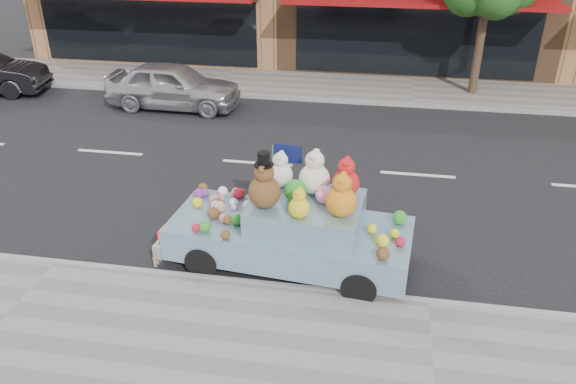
# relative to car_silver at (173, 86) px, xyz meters

# --- Properties ---
(ground) EXTENTS (120.00, 120.00, 0.00)m
(ground) POSITION_rel_car_silver_xyz_m (7.51, -3.69, -0.72)
(ground) COLOR black
(ground) RESTS_ON ground
(near_sidewalk) EXTENTS (60.00, 3.00, 0.12)m
(near_sidewalk) POSITION_rel_car_silver_xyz_m (7.51, -10.19, -0.66)
(near_sidewalk) COLOR gray
(near_sidewalk) RESTS_ON ground
(far_sidewalk) EXTENTS (60.00, 3.00, 0.12)m
(far_sidewalk) POSITION_rel_car_silver_xyz_m (7.51, 2.81, -0.66)
(far_sidewalk) COLOR gray
(far_sidewalk) RESTS_ON ground
(near_kerb) EXTENTS (60.00, 0.12, 0.13)m
(near_kerb) POSITION_rel_car_silver_xyz_m (7.51, -8.69, -0.66)
(near_kerb) COLOR gray
(near_kerb) RESTS_ON ground
(far_kerb) EXTENTS (60.00, 0.12, 0.13)m
(far_kerb) POSITION_rel_car_silver_xyz_m (7.51, 1.31, -0.66)
(far_kerb) COLOR gray
(far_kerb) RESTS_ON ground
(car_silver) EXTENTS (4.27, 1.80, 1.44)m
(car_silver) POSITION_rel_car_silver_xyz_m (0.00, 0.00, 0.00)
(car_silver) COLOR #AFAFB4
(car_silver) RESTS_ON ground
(art_car) EXTENTS (4.63, 2.16, 2.35)m
(art_car) POSITION_rel_car_silver_xyz_m (5.09, -7.85, 0.09)
(art_car) COLOR black
(art_car) RESTS_ON ground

